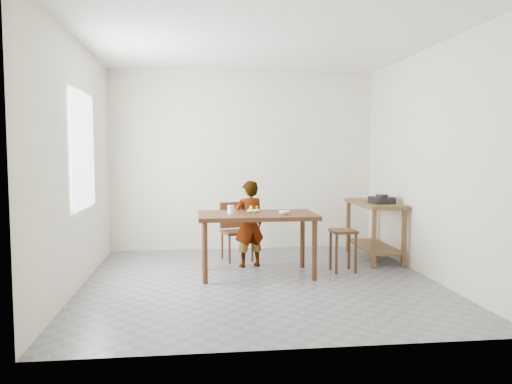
{
  "coord_description": "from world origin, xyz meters",
  "views": [
    {
      "loc": [
        -0.72,
        -5.59,
        1.48
      ],
      "look_at": [
        0.0,
        0.4,
        1.0
      ],
      "focal_mm": 35.0,
      "sensor_mm": 36.0,
      "label": 1
    }
  ],
  "objects": [
    {
      "name": "floor",
      "position": [
        0.0,
        0.0,
        -0.02
      ],
      "size": [
        4.0,
        4.0,
        0.04
      ],
      "primitive_type": "cube",
      "color": "slate",
      "rests_on": "ground"
    },
    {
      "name": "wall_left",
      "position": [
        -2.02,
        0.0,
        1.35
      ],
      "size": [
        0.04,
        4.0,
        2.7
      ],
      "primitive_type": "cube",
      "color": "silver",
      "rests_on": "ground"
    },
    {
      "name": "wall_front",
      "position": [
        0.0,
        -2.02,
        1.35
      ],
      "size": [
        4.0,
        0.04,
        2.7
      ],
      "primitive_type": "cube",
      "color": "silver",
      "rests_on": "ground"
    },
    {
      "name": "serving_bowl",
      "position": [
        1.73,
        1.32,
        0.83
      ],
      "size": [
        0.26,
        0.26,
        0.05
      ],
      "primitive_type": "imported",
      "rotation": [
        0.0,
        0.0,
        -0.25
      ],
      "color": "white",
      "rests_on": "prep_counter"
    },
    {
      "name": "wall_right",
      "position": [
        2.02,
        0.0,
        1.35
      ],
      "size": [
        0.04,
        4.0,
        2.7
      ],
      "primitive_type": "cube",
      "color": "silver",
      "rests_on": "ground"
    },
    {
      "name": "wall_back",
      "position": [
        0.0,
        2.02,
        1.35
      ],
      "size": [
        4.0,
        0.04,
        2.7
      ],
      "primitive_type": "cube",
      "color": "silver",
      "rests_on": "ground"
    },
    {
      "name": "prep_counter",
      "position": [
        1.72,
        1.0,
        0.4
      ],
      "size": [
        0.5,
        1.2,
        0.8
      ],
      "primitive_type": null,
      "color": "brown",
      "rests_on": "floor"
    },
    {
      "name": "small_bowl",
      "position": [
        0.31,
        0.2,
        0.77
      ],
      "size": [
        0.17,
        0.17,
        0.04
      ],
      "primitive_type": "imported",
      "rotation": [
        0.0,
        0.0,
        -0.41
      ],
      "color": "white",
      "rests_on": "dining_table"
    },
    {
      "name": "child",
      "position": [
        -0.05,
        0.76,
        0.56
      ],
      "size": [
        0.47,
        0.37,
        1.12
      ],
      "primitive_type": "imported",
      "rotation": [
        0.0,
        0.0,
        3.43
      ],
      "color": "white",
      "rests_on": "floor"
    },
    {
      "name": "ceiling",
      "position": [
        0.0,
        0.0,
        2.72
      ],
      "size": [
        4.0,
        4.0,
        0.04
      ],
      "primitive_type": "cube",
      "color": "white",
      "rests_on": "wall_back"
    },
    {
      "name": "dining_table",
      "position": [
        0.0,
        0.3,
        0.38
      ],
      "size": [
        1.4,
        0.8,
        0.75
      ],
      "primitive_type": null,
      "color": "#422413",
      "rests_on": "floor"
    },
    {
      "name": "dining_chair",
      "position": [
        -0.17,
        1.16,
        0.39
      ],
      "size": [
        0.46,
        0.46,
        0.79
      ],
      "primitive_type": null,
      "rotation": [
        0.0,
        0.0,
        0.25
      ],
      "color": "#422413",
      "rests_on": "floor"
    },
    {
      "name": "banana",
      "position": [
        -0.04,
        0.38,
        0.78
      ],
      "size": [
        0.2,
        0.17,
        0.06
      ],
      "primitive_type": null,
      "rotation": [
        0.0,
        0.0,
        -0.39
      ],
      "color": "#D4C44E",
      "rests_on": "dining_table"
    },
    {
      "name": "window_pane",
      "position": [
        -1.97,
        0.2,
        1.5
      ],
      "size": [
        0.02,
        1.1,
        1.3
      ],
      "primitive_type": "cube",
      "color": "white",
      "rests_on": "wall_left"
    },
    {
      "name": "gas_burner",
      "position": [
        1.74,
        0.8,
        0.85
      ],
      "size": [
        0.3,
        0.3,
        0.09
      ],
      "primitive_type": "cube",
      "rotation": [
        0.0,
        0.0,
        0.1
      ],
      "color": "black",
      "rests_on": "prep_counter"
    },
    {
      "name": "glass_tumbler",
      "position": [
        -0.31,
        0.3,
        0.8
      ],
      "size": [
        0.08,
        0.08,
        0.1
      ],
      "primitive_type": "cylinder",
      "rotation": [
        0.0,
        0.0,
        -0.05
      ],
      "color": "white",
      "rests_on": "dining_table"
    },
    {
      "name": "stool",
      "position": [
        1.08,
        0.35,
        0.26
      ],
      "size": [
        0.31,
        0.31,
        0.52
      ],
      "primitive_type": null,
      "rotation": [
        0.0,
        0.0,
        0.03
      ],
      "color": "#422413",
      "rests_on": "floor"
    }
  ]
}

